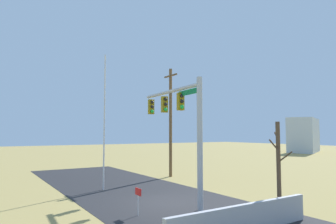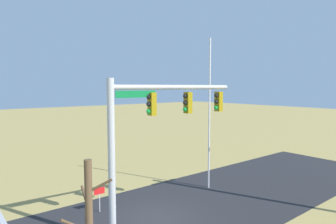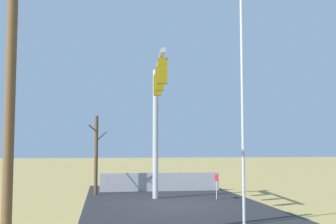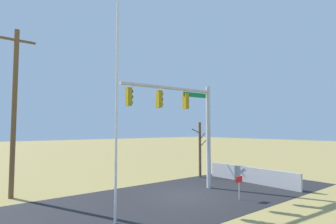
{
  "view_description": "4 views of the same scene",
  "coord_description": "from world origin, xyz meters",
  "views": [
    {
      "loc": [
        14.03,
        -8.61,
        3.71
      ],
      "look_at": [
        -1.56,
        1.33,
        5.0
      ],
      "focal_mm": 32.21,
      "sensor_mm": 36.0,
      "label": 1
    },
    {
      "loc": [
        7.7,
        10.66,
        6.12
      ],
      "look_at": [
        -0.68,
        0.12,
        4.97
      ],
      "focal_mm": 31.34,
      "sensor_mm": 36.0,
      "label": 2
    },
    {
      "loc": [
        -18.87,
        3.21,
        2.58
      ],
      "look_at": [
        -0.69,
        0.44,
        4.07
      ],
      "focal_mm": 45.75,
      "sensor_mm": 36.0,
      "label": 3
    },
    {
      "loc": [
        -10.03,
        -11.05,
        3.72
      ],
      "look_at": [
        -0.11,
        1.49,
        4.76
      ],
      "focal_mm": 28.13,
      "sensor_mm": 36.0,
      "label": 4
    }
  ],
  "objects": [
    {
      "name": "signal_mast",
      "position": [
        0.66,
        0.73,
        4.58
      ],
      "size": [
        6.24,
        0.76,
        6.47
      ],
      "color": "#B2B5BA",
      "rests_on": "ground_plane"
    },
    {
      "name": "utility_pole",
      "position": [
        -7.72,
        5.53,
        4.81
      ],
      "size": [
        1.9,
        0.26,
        9.29
      ],
      "color": "brown",
      "rests_on": "ground_plane"
    },
    {
      "name": "bare_tree",
      "position": [
        4.71,
        3.56,
        2.19
      ],
      "size": [
        1.27,
        1.02,
        4.25
      ],
      "color": "brown",
      "rests_on": "ground_plane"
    },
    {
      "name": "flagpole",
      "position": [
        -5.08,
        -1.44,
        4.49
      ],
      "size": [
        0.1,
        0.1,
        8.99
      ],
      "primitive_type": "cylinder",
      "color": "silver",
      "rests_on": "ground_plane"
    },
    {
      "name": "road_surface",
      "position": [
        -4.0,
        0.0,
        0.01
      ],
      "size": [
        28.0,
        8.0,
        0.01
      ],
      "primitive_type": "cube",
      "color": "#232326",
      "rests_on": "ground_plane"
    },
    {
      "name": "sidewalk_corner",
      "position": [
        3.49,
        0.59,
        0.0
      ],
      "size": [
        6.0,
        6.0,
        0.01
      ],
      "primitive_type": "cube",
      "color": "#B7B5AD",
      "rests_on": "ground_plane"
    },
    {
      "name": "ground_plane",
      "position": [
        0.0,
        0.0,
        0.0
      ],
      "size": [
        160.0,
        160.0,
        0.0
      ],
      "primitive_type": "plane",
      "color": "#9E894C"
    },
    {
      "name": "open_sign",
      "position": [
        1.67,
        -2.32,
        0.91
      ],
      "size": [
        0.56,
        0.04,
        1.22
      ],
      "color": "silver",
      "rests_on": "ground_plane"
    },
    {
      "name": "retaining_fence",
      "position": [
        5.95,
        -0.12,
        0.53
      ],
      "size": [
        0.2,
        6.97,
        1.07
      ],
      "primitive_type": "cube",
      "color": "#A8A8AD",
      "rests_on": "ground_plane"
    }
  ]
}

